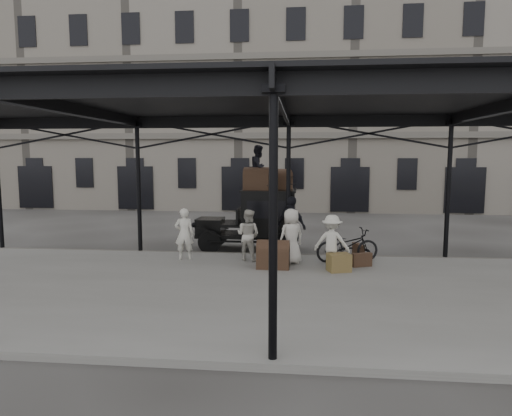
{
  "coord_description": "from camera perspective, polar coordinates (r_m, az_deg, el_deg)",
  "views": [
    {
      "loc": [
        0.43,
        -12.75,
        3.38
      ],
      "look_at": [
        -1.01,
        1.6,
        1.7
      ],
      "focal_mm": 32.0,
      "sensor_mm": 36.0,
      "label": 1
    }
  ],
  "objects": [
    {
      "name": "porter_roof",
      "position": [
        15.87,
        0.36,
        5.09
      ],
      "size": [
        0.78,
        0.89,
        1.54
      ],
      "primitive_type": "imported",
      "rotation": [
        0.0,
        0.0,
        1.27
      ],
      "color": "black",
      "rests_on": "taxi"
    },
    {
      "name": "platform",
      "position": [
        11.25,
        3.34,
        -10.45
      ],
      "size": [
        28.0,
        8.0,
        0.15
      ],
      "primitive_type": "cube",
      "color": "slate",
      "rests_on": "ground"
    },
    {
      "name": "steamer_trunk_roof_near",
      "position": [
        15.75,
        0.13,
        3.47
      ],
      "size": [
        0.94,
        0.63,
        0.65
      ],
      "primitive_type": null,
      "rotation": [
        0.0,
        0.0,
        -0.11
      ],
      "color": "#452E20",
      "rests_on": "taxi"
    },
    {
      "name": "porter_official",
      "position": [
        14.59,
        4.47,
        -2.3
      ],
      "size": [
        1.17,
        1.09,
        1.93
      ],
      "primitive_type": "imported",
      "rotation": [
        0.0,
        0.0,
        2.44
      ],
      "color": "black",
      "rests_on": "platform"
    },
    {
      "name": "porter_centre",
      "position": [
        13.6,
        4.44,
        -3.54
      ],
      "size": [
        0.97,
        0.89,
        1.66
      ],
      "primitive_type": "imported",
      "rotation": [
        0.0,
        0.0,
        3.72
      ],
      "color": "beige",
      "rests_on": "platform"
    },
    {
      "name": "porter_left",
      "position": [
        14.29,
        -8.96,
        -3.21
      ],
      "size": [
        0.64,
        0.48,
        1.61
      ],
      "primitive_type": "imported",
      "rotation": [
        0.0,
        0.0,
        3.31
      ],
      "color": "silver",
      "rests_on": "platform"
    },
    {
      "name": "wicker_hamper",
      "position": [
        13.0,
        10.32,
        -6.71
      ],
      "size": [
        0.71,
        0.61,
        0.5
      ],
      "primitive_type": "cube",
      "rotation": [
        0.0,
        0.0,
        0.31
      ],
      "color": "brown",
      "rests_on": "platform"
    },
    {
      "name": "porter_right",
      "position": [
        13.14,
        9.46,
        -4.21
      ],
      "size": [
        1.1,
        0.77,
        1.55
      ],
      "primitive_type": "imported",
      "rotation": [
        0.0,
        0.0,
        2.93
      ],
      "color": "silver",
      "rests_on": "platform"
    },
    {
      "name": "building_frontage",
      "position": [
        30.96,
        5.04,
        13.34
      ],
      "size": [
        64.0,
        8.0,
        14.0
      ],
      "primitive_type": "cube",
      "color": "slate",
      "rests_on": "ground"
    },
    {
      "name": "steamer_trunk_roof_far",
      "position": [
        16.14,
        2.94,
        3.43
      ],
      "size": [
        0.95,
        0.82,
        0.6
      ],
      "primitive_type": null,
      "rotation": [
        0.0,
        0.0,
        -0.48
      ],
      "color": "#452E20",
      "rests_on": "taxi"
    },
    {
      "name": "bicycle",
      "position": [
        14.13,
        11.34,
        -4.59
      ],
      "size": [
        2.05,
        1.17,
        1.02
      ],
      "primitive_type": "imported",
      "rotation": [
        0.0,
        0.0,
        1.84
      ],
      "color": "black",
      "rests_on": "platform"
    },
    {
      "name": "canopy",
      "position": [
        11.1,
        3.57,
        12.93
      ],
      "size": [
        22.5,
        9.0,
        4.74
      ],
      "color": "black",
      "rests_on": "ground"
    },
    {
      "name": "taxi",
      "position": [
        16.11,
        0.5,
        -1.12
      ],
      "size": [
        3.65,
        1.55,
        2.18
      ],
      "color": "black",
      "rests_on": "ground"
    },
    {
      "name": "suitcase_upright",
      "position": [
        14.8,
        12.67,
        -5.24
      ],
      "size": [
        0.34,
        0.62,
        0.45
      ],
      "primitive_type": "cube",
      "rotation": [
        0.0,
        0.0,
        0.34
      ],
      "color": "#452E20",
      "rests_on": "platform"
    },
    {
      "name": "suitcase_flat",
      "position": [
        13.67,
        13.1,
        -6.34
      ],
      "size": [
        0.61,
        0.36,
        0.4
      ],
      "primitive_type": "cube",
      "rotation": [
        0.0,
        0.0,
        0.38
      ],
      "color": "#452E20",
      "rests_on": "platform"
    },
    {
      "name": "porter_midleft",
      "position": [
        14.03,
        -0.99,
        -3.37
      ],
      "size": [
        0.94,
        0.85,
        1.58
      ],
      "primitive_type": "imported",
      "rotation": [
        0.0,
        0.0,
        2.75
      ],
      "color": "beige",
      "rests_on": "platform"
    },
    {
      "name": "steamer_trunk_platform",
      "position": [
        13.15,
        2.17,
        -6.05
      ],
      "size": [
        0.94,
        0.59,
        0.68
      ],
      "primitive_type": null,
      "rotation": [
        0.0,
        0.0,
        -0.03
      ],
      "color": "#452E20",
      "rests_on": "platform"
    },
    {
      "name": "ground",
      "position": [
        13.19,
        3.71,
        -8.21
      ],
      "size": [
        120.0,
        120.0,
        0.0
      ],
      "primitive_type": "plane",
      "color": "#383533",
      "rests_on": "ground"
    }
  ]
}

